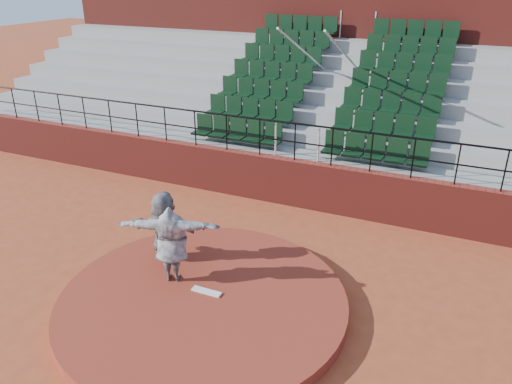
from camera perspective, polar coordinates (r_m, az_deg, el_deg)
ground at (r=9.90m, az=-6.04°, el=-12.95°), size 90.00×90.00×0.00m
pitchers_mound at (r=9.82m, az=-6.08°, el=-12.37°), size 5.50×5.50×0.25m
pitching_rubber at (r=9.84m, az=-5.67°, el=-11.25°), size 0.60×0.15×0.03m
boundary_wall at (r=13.53m, az=4.31°, el=1.10°), size 24.00×0.30×1.30m
wall_railing at (r=13.05m, az=4.49°, el=6.67°), size 24.04×0.05×1.03m
seating_deck at (r=16.56m, az=8.76°, el=8.15°), size 24.00×5.97×4.63m
press_box_facade at (r=19.92m, az=12.43°, el=16.83°), size 24.00×3.00×7.10m
pitcher at (r=9.91m, az=-9.66°, el=-5.83°), size 2.04×1.16×1.60m
fielder at (r=10.69m, az=-10.33°, el=-4.45°), size 1.75×0.95×1.80m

